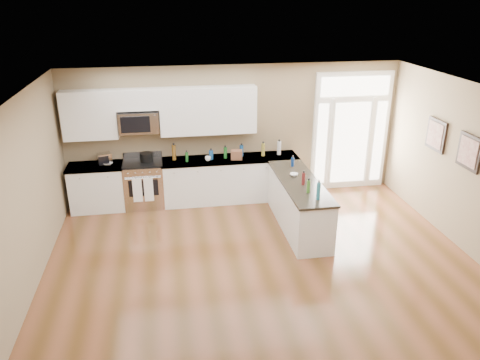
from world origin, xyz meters
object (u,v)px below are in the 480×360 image
at_px(kitchen_range, 144,184).
at_px(stockpot, 146,157).
at_px(peninsula_cabinet, 299,206).
at_px(toaster_oven, 104,159).

relative_size(kitchen_range, stockpot, 4.21).
bearing_deg(peninsula_cabinet, stockpot, 151.87).
bearing_deg(stockpot, kitchen_range, -155.21).
bearing_deg(peninsula_cabinet, toaster_oven, 157.35).
distance_m(stockpot, toaster_oven, 0.82).
xyz_separation_m(peninsula_cabinet, toaster_oven, (-3.61, 1.51, 0.62)).
height_order(peninsula_cabinet, kitchen_range, kitchen_range).
xyz_separation_m(peninsula_cabinet, kitchen_range, (-2.87, 1.45, 0.04)).
height_order(peninsula_cabinet, toaster_oven, toaster_oven).
height_order(stockpot, toaster_oven, toaster_oven).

